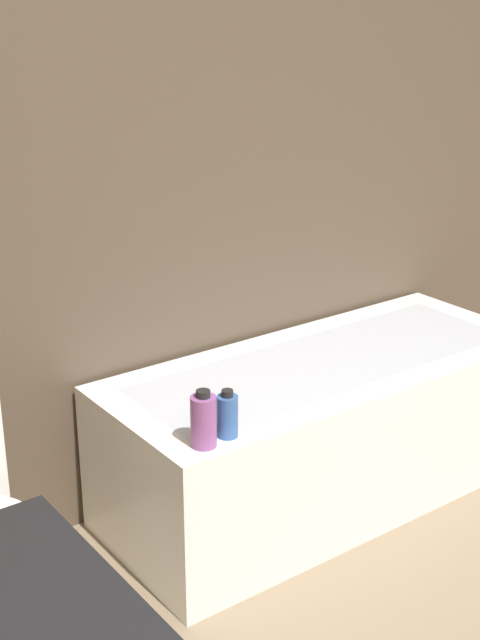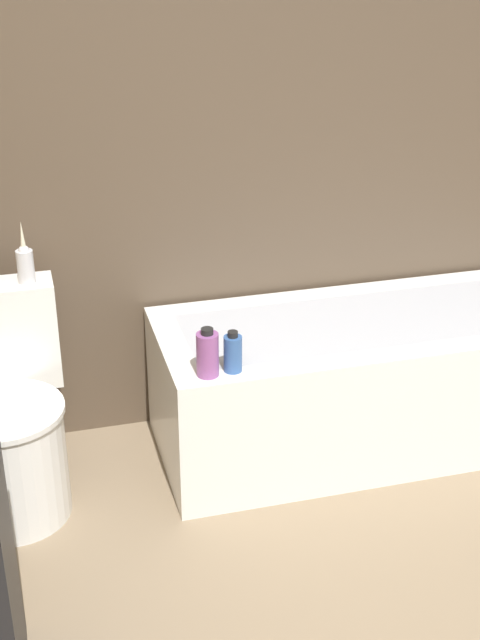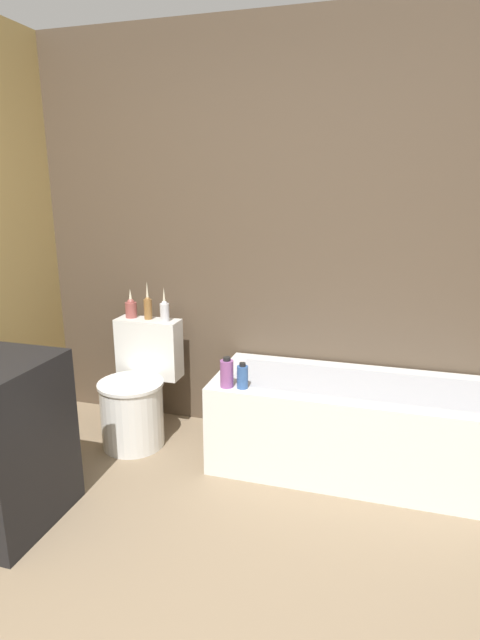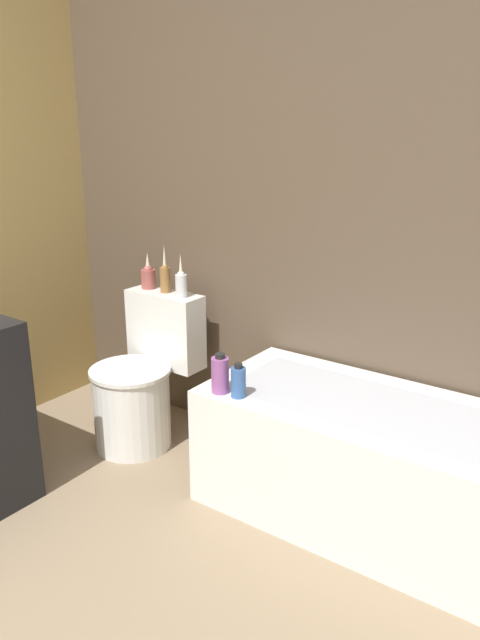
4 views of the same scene
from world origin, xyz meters
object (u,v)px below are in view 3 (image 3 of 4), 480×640
vase_silver (148,307)px  shampoo_bottle_tall (227,373)px  vase_gold (131,308)px  bathtub (354,425)px  vase_bronze (165,310)px  shampoo_bottle_short (242,377)px  toilet (137,394)px

vase_silver → shampoo_bottle_tall: 0.84m
vase_gold → bathtub: bearing=-6.6°
vase_gold → vase_bronze: size_ratio=0.86×
vase_gold → shampoo_bottle_short: 1.02m
vase_bronze → shampoo_bottle_tall: vase_bronze is taller
vase_silver → vase_gold: bearing=176.2°
vase_gold → shampoo_bottle_tall: (0.81, -0.43, -0.22)m
vase_bronze → shampoo_bottle_short: bearing=-31.4°
vase_gold → vase_bronze: 0.26m
toilet → vase_gold: bearing=120.9°
vase_gold → vase_bronze: vase_bronze is taller
toilet → shampoo_bottle_tall: size_ratio=4.41×
vase_silver → bathtub: bearing=-6.9°
vase_silver → shampoo_bottle_short: 0.91m
bathtub → vase_gold: vase_gold is taller
bathtub → shampoo_bottle_short: bearing=-157.8°
bathtub → vase_silver: vase_silver is taller
vase_silver → shampoo_bottle_tall: size_ratio=1.46×
toilet → shampoo_bottle_short: 0.85m
toilet → vase_silver: vase_silver is taller
vase_silver → vase_bronze: vase_silver is taller
toilet → vase_silver: (0.00, 0.21, 0.53)m
vase_bronze → shampoo_bottle_short: size_ratio=1.52×
shampoo_bottle_tall → shampoo_bottle_short: bearing=4.8°
bathtub → toilet: toilet is taller
vase_gold → shampoo_bottle_tall: size_ratio=1.12×
bathtub → shampoo_bottle_tall: bearing=-159.9°
shampoo_bottle_tall → shampoo_bottle_short: size_ratio=1.18×
vase_silver → vase_bronze: 0.13m
shampoo_bottle_tall → vase_gold: bearing=152.0°
toilet → vase_bronze: size_ratio=3.40×
vase_bronze → shampoo_bottle_short: vase_bronze is taller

